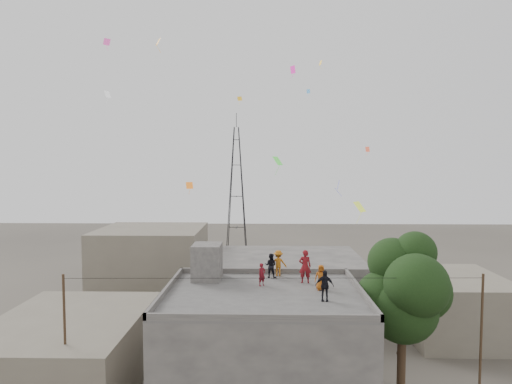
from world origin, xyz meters
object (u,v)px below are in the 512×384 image
(person_dark_adult, at_px, (325,286))
(stair_head_box, at_px, (207,262))
(person_red_adult, at_px, (305,266))
(tree, at_px, (406,290))
(transmission_tower, at_px, (237,190))

(person_dark_adult, bearing_deg, stair_head_box, 153.17)
(stair_head_box, distance_m, person_red_adult, 5.53)
(stair_head_box, height_order, tree, tree)
(person_red_adult, bearing_deg, person_dark_adult, 103.40)
(stair_head_box, relative_size, person_red_adult, 1.09)
(tree, height_order, transmission_tower, transmission_tower)
(person_red_adult, distance_m, person_dark_adult, 3.17)
(transmission_tower, bearing_deg, stair_head_box, -88.77)
(transmission_tower, bearing_deg, person_dark_adult, -80.45)
(stair_head_box, xyz_separation_m, transmission_tower, (-0.80, 37.40, 1.97))
(transmission_tower, height_order, person_red_adult, transmission_tower)
(stair_head_box, relative_size, person_dark_adult, 1.35)
(stair_head_box, xyz_separation_m, person_red_adult, (5.49, -0.70, -0.08))
(tree, xyz_separation_m, person_dark_adult, (-4.44, -1.79, 0.74))
(tree, bearing_deg, person_red_adult, 165.57)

